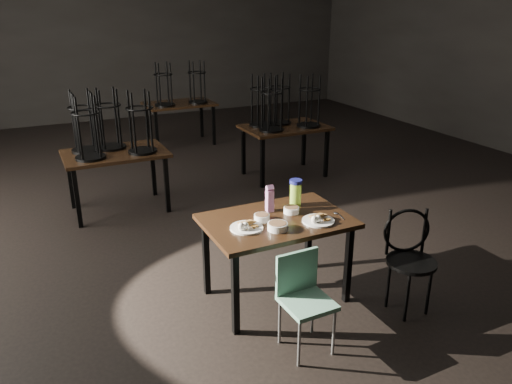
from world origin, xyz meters
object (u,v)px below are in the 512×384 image
bentwood_chair (409,253)px  juice_carton (270,199)px  main_table (277,227)px  water_bottle (296,192)px  school_chair (303,293)px

bentwood_chair → juice_carton: bearing=160.7°
main_table → water_bottle: size_ratio=4.98×
main_table → bentwood_chair: size_ratio=1.40×
juice_carton → water_bottle: water_bottle is taller
juice_carton → main_table: bearing=-96.7°
water_bottle → juice_carton: bearing=-177.0°
juice_carton → school_chair: bearing=-100.0°
juice_carton → school_chair: (-0.15, -0.83, -0.41)m
school_chair → bentwood_chair: bearing=2.2°
main_table → juice_carton: juice_carton is taller
juice_carton → water_bottle: 0.26m
school_chair → water_bottle: bearing=62.8°
water_bottle → school_chair: size_ratio=0.32×
school_chair → main_table: bearing=77.7°
juice_carton → school_chair: size_ratio=0.32×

